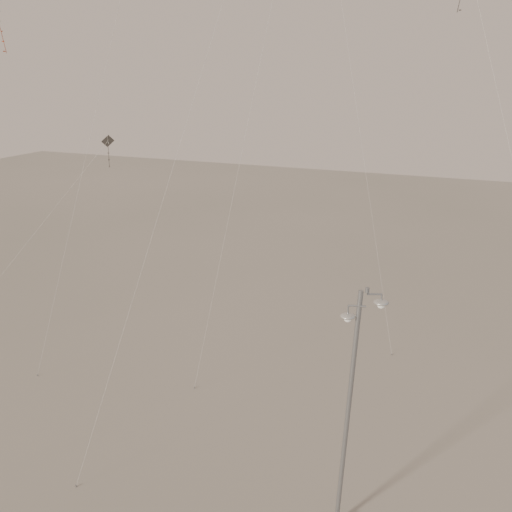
% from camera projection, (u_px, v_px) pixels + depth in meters
% --- Properties ---
extents(ground, '(160.00, 160.00, 0.00)m').
position_uv_depth(ground, '(189.00, 481.00, 24.87)').
color(ground, gray).
rests_on(ground, ground).
extents(street_lamp, '(1.57, 0.85, 10.12)m').
position_uv_depth(street_lamp, '(350.00, 407.00, 20.78)').
color(street_lamp, gray).
rests_on(street_lamp, ground).
extents(kite_4, '(7.36, 5.17, 21.31)m').
position_uv_depth(kite_4, '(496.00, 94.00, 21.45)').
color(kite_4, '#2A2623').
rests_on(kite_4, ground).
extents(kite_6, '(11.95, 3.50, 13.66)m').
position_uv_depth(kite_6, '(68.00, 193.00, 32.73)').
color(kite_6, '#2A2623').
rests_on(kite_6, ground).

